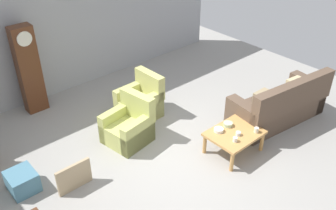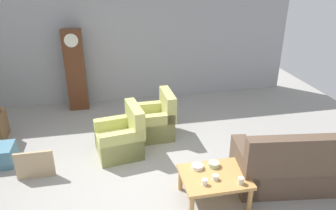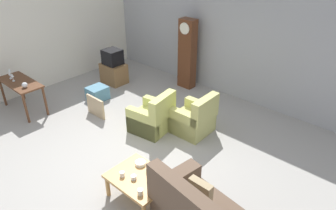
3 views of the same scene
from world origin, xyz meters
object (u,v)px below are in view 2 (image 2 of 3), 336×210
storage_box_blue (1,155)px  cup_cream_tall (241,181)px  armchair_olive_far (155,122)px  cup_blue_rimmed (215,177)px  bowl_shallow_green (214,164)px  coffee_table_wood (214,179)px  couch_floral (304,166)px  bowl_white_stacked (197,167)px  cup_white_porcelain (205,182)px  armchair_olive_near (121,139)px  grandfather_clock (75,70)px  framed_picture_leaning (35,165)px

storage_box_blue → cup_cream_tall: size_ratio=4.95×
armchair_olive_far → cup_cream_tall: (0.82, -2.35, 0.18)m
cup_blue_rimmed → bowl_shallow_green: (0.08, 0.31, 0.00)m
coffee_table_wood → storage_box_blue: 3.70m
couch_floral → armchair_olive_far: couch_floral is taller
bowl_white_stacked → storage_box_blue: bearing=155.7°
couch_floral → coffee_table_wood: (-1.48, -0.05, 0.02)m
cup_cream_tall → cup_white_porcelain: bearing=171.1°
couch_floral → armchair_olive_far: size_ratio=2.39×
couch_floral → armchair_olive_near: bearing=151.1°
cup_cream_tall → bowl_shallow_green: bearing=116.5°
storage_box_blue → bowl_white_stacked: size_ratio=2.75×
armchair_olive_far → cup_white_porcelain: bearing=-81.9°
cup_white_porcelain → grandfather_clock: bearing=115.6°
grandfather_clock → cup_cream_tall: grandfather_clock is taller
storage_box_blue → cup_blue_rimmed: bearing=-27.6°
cup_white_porcelain → framed_picture_leaning: bearing=152.8°
bowl_white_stacked → cup_white_porcelain: bearing=-91.5°
coffee_table_wood → framed_picture_leaning: 2.88m
cup_white_porcelain → cup_blue_rimmed: (0.18, 0.08, -0.01)m
cup_cream_tall → bowl_white_stacked: bearing=136.3°
framed_picture_leaning → storage_box_blue: (-0.65, 0.53, -0.07)m
couch_floral → framed_picture_leaning: size_ratio=3.66×
coffee_table_wood → framed_picture_leaning: bearing=157.7°
cup_blue_rimmed → bowl_white_stacked: 0.35m
storage_box_blue → bowl_white_stacked: 3.44m
couch_floral → bowl_shallow_green: 1.43m
armchair_olive_far → storage_box_blue: armchair_olive_far is taller
coffee_table_wood → grandfather_clock: size_ratio=0.51×
grandfather_clock → armchair_olive_far: bearing=-47.1°
grandfather_clock → bowl_white_stacked: size_ratio=10.94×
armchair_olive_far → cup_white_porcelain: armchair_olive_far is taller
framed_picture_leaning → bowl_shallow_green: bearing=-17.9°
framed_picture_leaning → armchair_olive_far: bearing=25.2°
couch_floral → coffee_table_wood: 1.48m
couch_floral → cup_blue_rimmed: bearing=-174.4°
armchair_olive_near → cup_blue_rimmed: 2.05m
cup_white_porcelain → bowl_white_stacked: 0.39m
couch_floral → framed_picture_leaning: couch_floral is taller
cup_blue_rimmed → cup_cream_tall: cup_cream_tall is taller
coffee_table_wood → cup_white_porcelain: 0.29m
coffee_table_wood → storage_box_blue: bearing=153.9°
armchair_olive_near → storage_box_blue: bearing=178.0°
armchair_olive_far → cup_blue_rimmed: (0.51, -2.19, 0.17)m
couch_floral → grandfather_clock: grandfather_clock is taller
coffee_table_wood → grandfather_clock: bearing=119.0°
cup_white_porcelain → cup_cream_tall: (0.50, -0.08, 0.01)m
armchair_olive_near → cup_cream_tall: 2.37m
armchair_olive_far → bowl_white_stacked: bearing=-79.9°
coffee_table_wood → bowl_white_stacked: (-0.20, 0.21, 0.09)m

